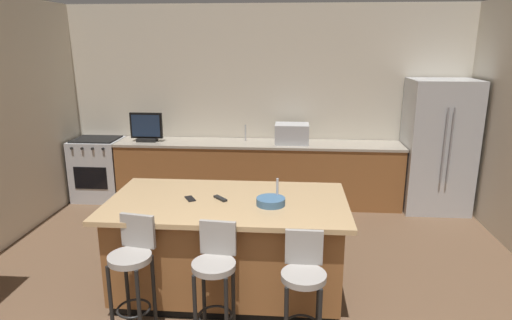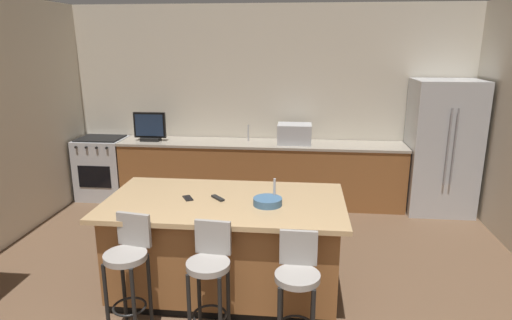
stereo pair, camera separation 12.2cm
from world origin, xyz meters
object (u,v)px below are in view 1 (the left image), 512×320
Objects in this scene: microwave at (292,134)px; bar_stool_right at (303,284)px; bar_stool_left at (133,267)px; cell_phone at (190,199)px; range_oven at (99,169)px; bar_stool_center at (215,274)px; kitchen_island at (228,246)px; fruit_bowl at (271,201)px; refrigerator at (438,146)px; tv_monitor at (146,128)px; tv_remote at (220,198)px.

bar_stool_right is at bearing -88.30° from microwave.
cell_phone is (0.32, 0.71, 0.33)m from bar_stool_left.
bar_stool_center reaches higher than range_oven.
bar_stool_right is (0.68, -0.06, -0.02)m from bar_stool_center.
fruit_bowl is at bearing -12.98° from kitchen_island.
bar_stool_left is at bearing -136.55° from refrigerator.
bar_stool_right is 6.40× the size of cell_phone.
refrigerator is 1.87× the size of bar_stool_center.
refrigerator is 3.83m from cell_phone.
bar_stool_right is 3.73× the size of fruit_bowl.
bar_stool_right reaches higher than cell_phone.
refrigerator reaches higher than range_oven.
tv_monitor is at bearing -3.63° from range_oven.
refrigerator is (2.62, 2.41, 0.45)m from kitchen_island.
range_oven is at bearing 90.83° from tv_remote.
refrigerator is 1.93× the size of bar_stool_right.
range_oven is at bearing 127.81° from bar_stool_left.
tv_remote is (2.26, -2.45, 0.47)m from range_oven.
range_oven is at bearing 179.38° from refrigerator.
microwave is 3.29m from bar_stool_center.
range_oven is 3.77m from fruit_bowl.
kitchen_island is at bearing -53.17° from tv_remote.
kitchen_island is 2.28× the size of bar_stool_right.
refrigerator is 3.93× the size of tv_monitor.
refrigerator reaches higher than tv_monitor.
refrigerator is at bearing -0.25° from tv_remote.
microwave is at bearing 1.40° from tv_monitor.
bar_stool_right is 1.35m from cell_phone.
bar_stool_right is at bearing -55.36° from tv_monitor.
bar_stool_center is (-2.62, -3.15, -0.33)m from refrigerator.
microwave is at bearing 92.51° from bar_stool_right.
bar_stool_left is 0.84m from cell_phone.
kitchen_island is at bearing 95.10° from bar_stool_center.
microwave reaches higher than bar_stool_left.
refrigerator is at bearing 53.51° from bar_stool_left.
fruit_bowl is at bearing -54.66° from tv_remote.
kitchen_island is 2.93m from tv_monitor.
bar_stool_left is 0.67m from bar_stool_center.
bar_stool_center is 0.84m from fruit_bowl.
kitchen_island is 0.98m from bar_stool_left.
range_oven is at bearing 99.79° from cell_phone.
bar_stool_center reaches higher than kitchen_island.
bar_stool_left reaches higher than tv_remote.
microwave is 2.12m from tv_monitor.
microwave reaches higher than range_oven.
microwave reaches higher than kitchen_island.
bar_stool_right is at bearing -68.13° from fruit_bowl.
tv_remote reaches higher than range_oven.
refrigerator reaches higher than bar_stool_center.
tv_remote is at bearing 60.40° from bar_stool_left.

